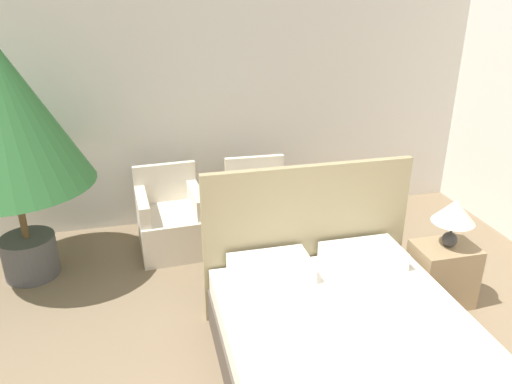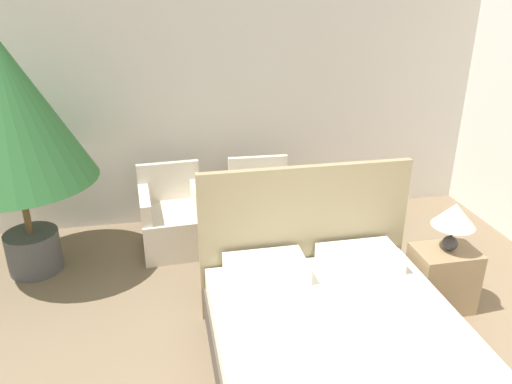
{
  "view_description": "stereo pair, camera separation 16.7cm",
  "coord_description": "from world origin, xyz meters",
  "px_view_note": "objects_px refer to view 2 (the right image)",
  "views": [
    {
      "loc": [
        -0.91,
        -0.96,
        2.55
      ],
      "look_at": [
        0.04,
        2.96,
        0.8
      ],
      "focal_mm": 35.0,
      "sensor_mm": 36.0,
      "label": 1
    },
    {
      "loc": [
        -0.75,
        -0.99,
        2.55
      ],
      "look_at": [
        0.04,
        2.96,
        0.8
      ],
      "focal_mm": 35.0,
      "sensor_mm": 36.0,
      "label": 2
    }
  ],
  "objects_px": {
    "armchair_near_window_left": "(174,223)",
    "armchair_near_window_right": "(262,215)",
    "potted_palm": "(6,113)",
    "table_lamp": "(455,217)",
    "side_table": "(219,224)",
    "bed": "(347,364)",
    "nightstand": "(442,279)"
  },
  "relations": [
    {
      "from": "bed",
      "to": "nightstand",
      "type": "height_order",
      "value": "bed"
    },
    {
      "from": "table_lamp",
      "to": "side_table",
      "type": "bearing_deg",
      "value": 139.43
    },
    {
      "from": "side_table",
      "to": "bed",
      "type": "bearing_deg",
      "value": -76.38
    },
    {
      "from": "armchair_near_window_left",
      "to": "armchair_near_window_right",
      "type": "xyz_separation_m",
      "value": [
        0.91,
        0.0,
        0.0
      ]
    },
    {
      "from": "potted_palm",
      "to": "nightstand",
      "type": "relative_size",
      "value": 4.09
    },
    {
      "from": "table_lamp",
      "to": "side_table",
      "type": "distance_m",
      "value": 2.29
    },
    {
      "from": "bed",
      "to": "nightstand",
      "type": "relative_size",
      "value": 4.15
    },
    {
      "from": "armchair_near_window_left",
      "to": "potted_palm",
      "type": "height_order",
      "value": "potted_palm"
    },
    {
      "from": "armchair_near_window_right",
      "to": "bed",
      "type": "bearing_deg",
      "value": -85.74
    },
    {
      "from": "bed",
      "to": "potted_palm",
      "type": "height_order",
      "value": "potted_palm"
    },
    {
      "from": "armchair_near_window_right",
      "to": "nightstand",
      "type": "height_order",
      "value": "armchair_near_window_right"
    },
    {
      "from": "bed",
      "to": "potted_palm",
      "type": "bearing_deg",
      "value": 138.27
    },
    {
      "from": "bed",
      "to": "table_lamp",
      "type": "distance_m",
      "value": 1.49
    },
    {
      "from": "armchair_near_window_right",
      "to": "table_lamp",
      "type": "relative_size",
      "value": 2.0
    },
    {
      "from": "side_table",
      "to": "table_lamp",
      "type": "bearing_deg",
      "value": -40.57
    },
    {
      "from": "armchair_near_window_right",
      "to": "nightstand",
      "type": "bearing_deg",
      "value": -48.06
    },
    {
      "from": "bed",
      "to": "armchair_near_window_right",
      "type": "bearing_deg",
      "value": 92.11
    },
    {
      "from": "armchair_near_window_right",
      "to": "side_table",
      "type": "distance_m",
      "value": 0.46
    },
    {
      "from": "potted_palm",
      "to": "side_table",
      "type": "height_order",
      "value": "potted_palm"
    },
    {
      "from": "bed",
      "to": "potted_palm",
      "type": "xyz_separation_m",
      "value": [
        -2.3,
        2.05,
        1.23
      ]
    },
    {
      "from": "armchair_near_window_left",
      "to": "potted_palm",
      "type": "distance_m",
      "value": 1.8
    },
    {
      "from": "potted_palm",
      "to": "table_lamp",
      "type": "height_order",
      "value": "potted_palm"
    },
    {
      "from": "table_lamp",
      "to": "nightstand",
      "type": "bearing_deg",
      "value": 180.0
    },
    {
      "from": "bed",
      "to": "armchair_near_window_right",
      "type": "relative_size",
      "value": 2.74
    },
    {
      "from": "potted_palm",
      "to": "nightstand",
      "type": "bearing_deg",
      "value": -20.29
    },
    {
      "from": "bed",
      "to": "side_table",
      "type": "distance_m",
      "value": 2.29
    },
    {
      "from": "bed",
      "to": "table_lamp",
      "type": "relative_size",
      "value": 5.46
    },
    {
      "from": "nightstand",
      "to": "side_table",
      "type": "bearing_deg",
      "value": 139.14
    },
    {
      "from": "potted_palm",
      "to": "bed",
      "type": "bearing_deg",
      "value": -41.73
    },
    {
      "from": "armchair_near_window_left",
      "to": "potted_palm",
      "type": "bearing_deg",
      "value": -175.4
    },
    {
      "from": "armchair_near_window_right",
      "to": "potted_palm",
      "type": "distance_m",
      "value": 2.54
    },
    {
      "from": "potted_palm",
      "to": "table_lamp",
      "type": "xyz_separation_m",
      "value": [
        3.44,
        -1.26,
        -0.67
      ]
    }
  ]
}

